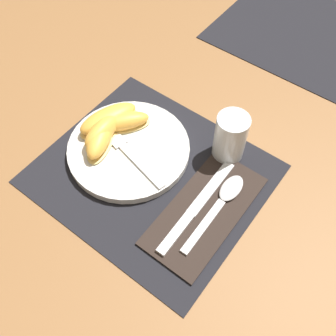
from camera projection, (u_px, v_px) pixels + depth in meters
ground_plane at (152, 174)px, 0.74m from camera, size 3.00×3.00×0.00m
placemat at (152, 174)px, 0.74m from camera, size 0.40×0.35×0.00m
placemat_far at (303, 32)px, 0.97m from camera, size 0.40×0.35×0.00m
plate at (129, 149)px, 0.76m from camera, size 0.23×0.23×0.02m
juice_glass at (230, 139)px, 0.72m from camera, size 0.06×0.06×0.10m
napkin at (205, 210)px, 0.69m from camera, size 0.12×0.24×0.00m
knife at (196, 208)px, 0.69m from camera, size 0.02×0.22×0.01m
spoon at (224, 198)px, 0.70m from camera, size 0.03×0.18×0.01m
fork at (125, 148)px, 0.74m from camera, size 0.20×0.06×0.00m
citrus_wedge_0 at (122, 122)px, 0.76m from camera, size 0.10×0.11×0.03m
citrus_wedge_1 at (108, 120)px, 0.77m from camera, size 0.09×0.14×0.04m
citrus_wedge_2 at (104, 130)px, 0.75m from camera, size 0.05×0.10×0.04m
citrus_wedge_3 at (101, 135)px, 0.74m from camera, size 0.10×0.13×0.04m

